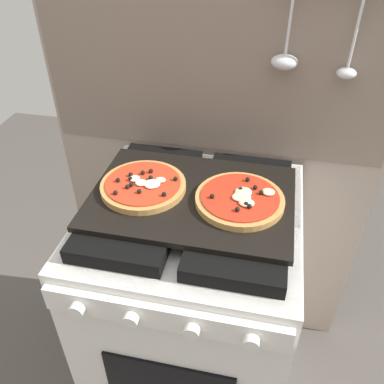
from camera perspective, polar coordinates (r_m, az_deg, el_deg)
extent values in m
plane|color=#4C4742|center=(1.80, 0.00, -24.28)|extent=(4.00, 4.00, 0.00)
cube|color=gray|center=(1.44, 2.80, 3.06)|extent=(1.10, 0.03, 1.55)
cube|color=gray|center=(1.25, 3.19, 17.03)|extent=(1.08, 0.00, 0.56)
cylinder|color=silver|center=(1.17, 13.57, 22.21)|extent=(0.01, 0.01, 0.17)
ellipsoid|color=silver|center=(1.20, 12.82, 17.35)|extent=(0.07, 0.06, 0.04)
cylinder|color=silver|center=(1.19, 22.07, 20.27)|extent=(0.01, 0.01, 0.19)
ellipsoid|color=silver|center=(1.22, 20.83, 15.30)|extent=(0.05, 0.05, 0.03)
cube|color=white|center=(1.44, 0.00, -16.01)|extent=(0.60, 0.60, 0.86)
cube|color=black|center=(1.13, 0.00, -2.93)|extent=(0.59, 0.59, 0.01)
cube|color=black|center=(1.14, -6.89, -0.96)|extent=(0.24, 0.51, 0.04)
cube|color=black|center=(1.10, 7.19, -2.84)|extent=(0.24, 0.51, 0.04)
cube|color=white|center=(0.96, -4.05, -17.15)|extent=(0.58, 0.02, 0.07)
cylinder|color=silver|center=(1.01, -15.86, -15.59)|extent=(0.04, 0.02, 0.04)
cylinder|color=silver|center=(0.96, -8.60, -17.30)|extent=(0.04, 0.02, 0.04)
cylinder|color=silver|center=(0.94, -0.05, -18.94)|extent=(0.04, 0.02, 0.04)
cylinder|color=silver|center=(0.93, 8.31, -20.14)|extent=(0.04, 0.02, 0.04)
cube|color=black|center=(1.09, 0.00, -0.75)|extent=(0.54, 0.38, 0.02)
cylinder|color=#C18947|center=(1.11, -6.82, 0.88)|extent=(0.23, 0.23, 0.02)
cylinder|color=red|center=(1.11, -6.86, 1.34)|extent=(0.20, 0.20, 0.00)
ellipsoid|color=#F4EACC|center=(1.10, -7.16, 1.31)|extent=(0.03, 0.03, 0.01)
ellipsoid|color=#F4EACC|center=(1.09, -5.51, 1.14)|extent=(0.04, 0.04, 0.01)
ellipsoid|color=#F4EACC|center=(1.09, -5.51, 1.05)|extent=(0.04, 0.03, 0.01)
ellipsoid|color=#F4EACC|center=(1.09, -5.69, 1.14)|extent=(0.04, 0.04, 0.01)
ellipsoid|color=#F4EACC|center=(1.10, -4.44, 1.71)|extent=(0.03, 0.02, 0.01)
ellipsoid|color=#F4EACC|center=(1.11, -8.07, 1.89)|extent=(0.03, 0.03, 0.01)
sphere|color=black|center=(1.13, -8.59, 2.45)|extent=(0.01, 0.01, 0.01)
sphere|color=black|center=(1.11, -10.35, 1.68)|extent=(0.01, 0.01, 0.01)
sphere|color=black|center=(1.11, -5.79, 2.04)|extent=(0.01, 0.01, 0.01)
sphere|color=black|center=(1.09, -8.54, 1.05)|extent=(0.01, 0.01, 0.01)
sphere|color=black|center=(1.08, -9.04, 0.75)|extent=(0.01, 0.01, 0.01)
sphere|color=black|center=(1.11, -8.58, 1.90)|extent=(0.01, 0.01, 0.01)
sphere|color=black|center=(1.06, -7.41, 0.11)|extent=(0.01, 0.01, 0.01)
sphere|color=black|center=(1.13, -6.91, 2.74)|extent=(0.01, 0.01, 0.01)
sphere|color=black|center=(1.14, -5.78, 2.96)|extent=(0.01, 0.01, 0.01)
sphere|color=black|center=(1.10, -2.32, 1.90)|extent=(0.01, 0.01, 0.01)
sphere|color=black|center=(1.07, -10.68, -0.07)|extent=(0.01, 0.01, 0.01)
sphere|color=black|center=(1.05, -3.93, -0.29)|extent=(0.01, 0.01, 0.01)
cylinder|color=#C18947|center=(1.06, 6.70, -1.11)|extent=(0.23, 0.23, 0.02)
cylinder|color=#B72D19|center=(1.06, 6.74, -0.64)|extent=(0.20, 0.20, 0.00)
ellipsoid|color=beige|center=(1.06, 7.23, 0.02)|extent=(0.04, 0.04, 0.01)
ellipsoid|color=beige|center=(1.05, 7.03, -0.56)|extent=(0.05, 0.05, 0.01)
ellipsoid|color=beige|center=(1.07, 10.66, 0.02)|extent=(0.03, 0.03, 0.01)
ellipsoid|color=beige|center=(1.05, 6.74, -0.39)|extent=(0.03, 0.03, 0.01)
ellipsoid|color=beige|center=(1.05, 7.46, -0.64)|extent=(0.03, 0.03, 0.01)
ellipsoid|color=beige|center=(1.04, 6.63, -0.72)|extent=(0.04, 0.03, 0.01)
ellipsoid|color=beige|center=(1.03, 7.66, -1.50)|extent=(0.04, 0.03, 0.01)
sphere|color=black|center=(1.02, 8.07, -1.99)|extent=(0.01, 0.01, 0.01)
sphere|color=black|center=(1.00, 6.38, -2.42)|extent=(0.01, 0.01, 0.01)
sphere|color=black|center=(1.07, 6.82, 0.39)|extent=(0.01, 0.01, 0.01)
sphere|color=black|center=(1.02, 7.60, -1.68)|extent=(0.01, 0.01, 0.01)
sphere|color=black|center=(1.11, 7.82, 1.77)|extent=(0.01, 0.01, 0.01)
sphere|color=black|center=(1.08, 8.86, 0.66)|extent=(0.01, 0.01, 0.01)
sphere|color=black|center=(1.04, 2.85, -0.58)|extent=(0.01, 0.01, 0.01)
sphere|color=black|center=(1.07, 9.68, -0.04)|extent=(0.01, 0.01, 0.01)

